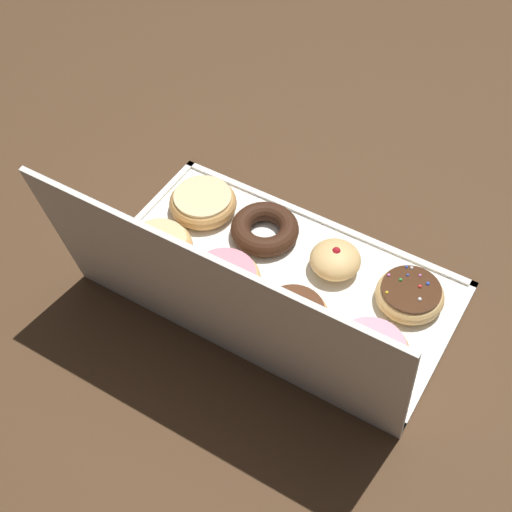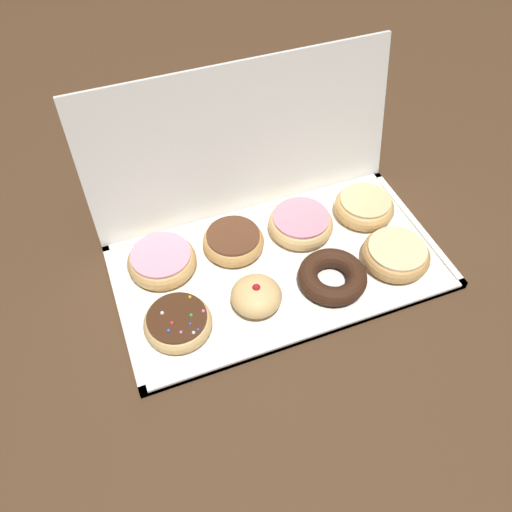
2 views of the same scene
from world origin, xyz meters
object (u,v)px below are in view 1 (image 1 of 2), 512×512
at_px(sprinkle_donut_0, 410,295).
at_px(glazed_ring_donut_3, 203,202).
at_px(glazed_ring_donut_7, 159,247).
at_px(pink_frosted_donut_6, 224,279).
at_px(pink_frosted_donut_4, 370,352).
at_px(chocolate_cake_ring_donut_2, 265,229).
at_px(donut_box, 280,279).
at_px(jelly_filled_donut_1, 335,260).
at_px(chocolate_frosted_donut_5, 293,315).

height_order(sprinkle_donut_0, glazed_ring_donut_3, sprinkle_donut_0).
bearing_deg(glazed_ring_donut_7, pink_frosted_donut_6, 178.86).
height_order(glazed_ring_donut_3, pink_frosted_donut_4, pink_frosted_donut_4).
distance_m(sprinkle_donut_0, pink_frosted_donut_6, 0.30).
height_order(pink_frosted_donut_4, pink_frosted_donut_6, same).
height_order(chocolate_cake_ring_donut_2, pink_frosted_donut_4, pink_frosted_donut_4).
xyz_separation_m(chocolate_cake_ring_donut_2, glazed_ring_donut_7, (0.13, 0.13, 0.00)).
height_order(donut_box, jelly_filled_donut_1, jelly_filled_donut_1).
xyz_separation_m(sprinkle_donut_0, chocolate_frosted_donut_5, (0.14, 0.13, 0.00)).
height_order(jelly_filled_donut_1, glazed_ring_donut_3, jelly_filled_donut_1).
distance_m(sprinkle_donut_0, chocolate_frosted_donut_5, 0.19).
bearing_deg(glazed_ring_donut_7, pink_frosted_donut_4, 178.94).
bearing_deg(glazed_ring_donut_3, pink_frosted_donut_6, 134.67).
height_order(donut_box, sprinkle_donut_0, sprinkle_donut_0).
relative_size(glazed_ring_donut_3, glazed_ring_donut_7, 1.05).
height_order(sprinkle_donut_0, pink_frosted_donut_6, same).
height_order(pink_frosted_donut_4, chocolate_frosted_donut_5, pink_frosted_donut_4).
relative_size(chocolate_frosted_donut_5, glazed_ring_donut_7, 0.97).
bearing_deg(jelly_filled_donut_1, donut_box, 42.12).
bearing_deg(sprinkle_donut_0, pink_frosted_donut_6, 25.23).
bearing_deg(glazed_ring_donut_3, donut_box, 162.22).
bearing_deg(chocolate_frosted_donut_5, chocolate_cake_ring_donut_2, -45.76).
bearing_deg(glazed_ring_donut_3, sprinkle_donut_0, 179.93).
relative_size(donut_box, glazed_ring_donut_3, 4.76).
bearing_deg(jelly_filled_donut_1, chocolate_cake_ring_donut_2, -1.80).
xyz_separation_m(glazed_ring_donut_3, pink_frosted_donut_4, (-0.39, 0.13, 0.00)).
bearing_deg(chocolate_frosted_donut_5, jelly_filled_donut_1, -92.56).
bearing_deg(pink_frosted_donut_4, pink_frosted_donut_6, -1.02).
height_order(chocolate_cake_ring_donut_2, chocolate_frosted_donut_5, chocolate_frosted_donut_5).
bearing_deg(pink_frosted_donut_6, sprinkle_donut_0, -154.77).
relative_size(donut_box, chocolate_cake_ring_donut_2, 4.84).
xyz_separation_m(sprinkle_donut_0, glazed_ring_donut_3, (0.39, -0.00, 0.00)).
bearing_deg(glazed_ring_donut_7, sprinkle_donut_0, -162.75).
height_order(donut_box, chocolate_cake_ring_donut_2, chocolate_cake_ring_donut_2).
relative_size(sprinkle_donut_0, pink_frosted_donut_4, 0.91).
bearing_deg(pink_frosted_donut_6, chocolate_cake_ring_donut_2, -89.59).
distance_m(chocolate_cake_ring_donut_2, pink_frosted_donut_6, 0.13).
relative_size(chocolate_cake_ring_donut_2, glazed_ring_donut_7, 1.04).
distance_m(jelly_filled_donut_1, pink_frosted_donut_4, 0.18).
height_order(donut_box, chocolate_frosted_donut_5, chocolate_frosted_donut_5).
bearing_deg(sprinkle_donut_0, chocolate_frosted_donut_5, 43.28).
bearing_deg(donut_box, jelly_filled_donut_1, -137.88).
height_order(donut_box, pink_frosted_donut_4, pink_frosted_donut_4).
bearing_deg(jelly_filled_donut_1, glazed_ring_donut_3, -0.19).
bearing_deg(pink_frosted_donut_4, glazed_ring_donut_3, -18.81).
xyz_separation_m(glazed_ring_donut_3, glazed_ring_donut_7, (0.00, 0.12, 0.00)).
relative_size(pink_frosted_donut_4, chocolate_frosted_donut_5, 1.09).
relative_size(pink_frosted_donut_6, glazed_ring_donut_7, 1.06).
height_order(donut_box, glazed_ring_donut_7, glazed_ring_donut_7).
height_order(sprinkle_donut_0, pink_frosted_donut_4, same).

